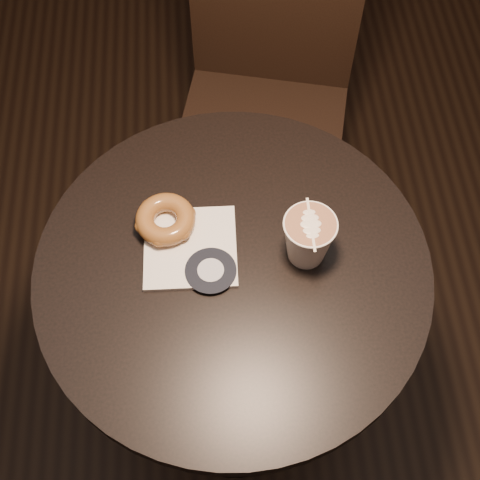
# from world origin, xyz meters

# --- Properties ---
(cafe_table) EXTENTS (0.70, 0.70, 0.75)m
(cafe_table) POSITION_xyz_m (0.00, 0.00, 0.55)
(cafe_table) COLOR black
(cafe_table) RESTS_ON ground
(chair) EXTENTS (0.49, 0.49, 1.02)m
(chair) POSITION_xyz_m (0.13, 0.62, 0.57)
(chair) COLOR black
(chair) RESTS_ON ground
(pastry_bag) EXTENTS (0.17, 0.17, 0.01)m
(pastry_bag) POSITION_xyz_m (-0.07, 0.04, 0.75)
(pastry_bag) COLOR white
(pastry_bag) RESTS_ON cafe_table
(doughnut) EXTENTS (0.11, 0.11, 0.03)m
(doughnut) POSITION_xyz_m (-0.11, 0.09, 0.78)
(doughnut) COLOR brown
(doughnut) RESTS_ON pastry_bag
(latte_cup) EXTENTS (0.09, 0.09, 0.10)m
(latte_cup) POSITION_xyz_m (0.13, 0.01, 0.80)
(latte_cup) COLOR white
(latte_cup) RESTS_ON cafe_table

